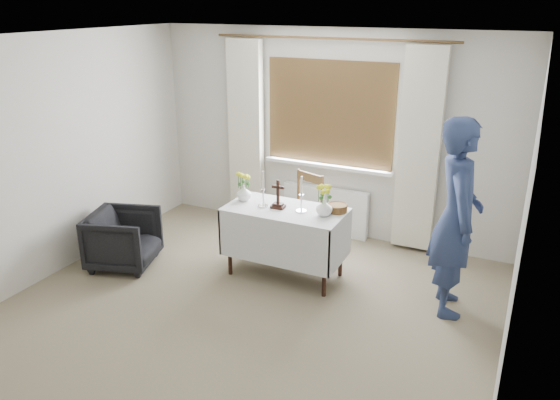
{
  "coord_description": "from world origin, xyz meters",
  "views": [
    {
      "loc": [
        2.24,
        -3.58,
        2.8
      ],
      "look_at": [
        0.06,
        0.97,
        0.93
      ],
      "focal_mm": 35.0,
      "sensor_mm": 36.0,
      "label": 1
    }
  ],
  "objects_px": {
    "wooden_chair": "(299,215)",
    "flower_vase_left": "(244,193)",
    "wooden_cross": "(278,194)",
    "flower_vase_right": "(324,207)",
    "altar_table": "(285,242)",
    "person": "(456,218)",
    "armchair": "(124,239)"
  },
  "relations": [
    {
      "from": "altar_table",
      "to": "armchair",
      "type": "relative_size",
      "value": 1.79
    },
    {
      "from": "wooden_chair",
      "to": "flower_vase_left",
      "type": "height_order",
      "value": "wooden_chair"
    },
    {
      "from": "wooden_chair",
      "to": "altar_table",
      "type": "bearing_deg",
      "value": -60.1
    },
    {
      "from": "flower_vase_left",
      "to": "armchair",
      "type": "bearing_deg",
      "value": -153.43
    },
    {
      "from": "altar_table",
      "to": "wooden_chair",
      "type": "relative_size",
      "value": 1.33
    },
    {
      "from": "wooden_chair",
      "to": "wooden_cross",
      "type": "distance_m",
      "value": 0.75
    },
    {
      "from": "wooden_chair",
      "to": "person",
      "type": "distance_m",
      "value": 1.91
    },
    {
      "from": "person",
      "to": "wooden_chair",
      "type": "bearing_deg",
      "value": 57.67
    },
    {
      "from": "person",
      "to": "wooden_cross",
      "type": "distance_m",
      "value": 1.76
    },
    {
      "from": "armchair",
      "to": "flower_vase_left",
      "type": "distance_m",
      "value": 1.44
    },
    {
      "from": "flower_vase_right",
      "to": "wooden_cross",
      "type": "bearing_deg",
      "value": -178.86
    },
    {
      "from": "wooden_chair",
      "to": "person",
      "type": "xyz_separation_m",
      "value": [
        1.78,
        -0.52,
        0.46
      ]
    },
    {
      "from": "altar_table",
      "to": "person",
      "type": "bearing_deg",
      "value": 2.47
    },
    {
      "from": "altar_table",
      "to": "flower_vase_right",
      "type": "height_order",
      "value": "flower_vase_right"
    },
    {
      "from": "flower_vase_left",
      "to": "flower_vase_right",
      "type": "height_order",
      "value": "flower_vase_right"
    },
    {
      "from": "flower_vase_right",
      "to": "person",
      "type": "bearing_deg",
      "value": 3.22
    },
    {
      "from": "wooden_chair",
      "to": "person",
      "type": "height_order",
      "value": "person"
    },
    {
      "from": "wooden_chair",
      "to": "flower_vase_right",
      "type": "xyz_separation_m",
      "value": [
        0.53,
        -0.59,
        0.38
      ]
    },
    {
      "from": "wooden_chair",
      "to": "flower_vase_left",
      "type": "distance_m",
      "value": 0.78
    },
    {
      "from": "wooden_cross",
      "to": "flower_vase_right",
      "type": "bearing_deg",
      "value": -2.02
    },
    {
      "from": "person",
      "to": "flower_vase_right",
      "type": "bearing_deg",
      "value": 77.1
    },
    {
      "from": "wooden_chair",
      "to": "wooden_cross",
      "type": "xyz_separation_m",
      "value": [
        0.02,
        -0.6,
        0.45
      ]
    },
    {
      "from": "wooden_cross",
      "to": "flower_vase_right",
      "type": "xyz_separation_m",
      "value": [
        0.5,
        0.01,
        -0.07
      ]
    },
    {
      "from": "altar_table",
      "to": "person",
      "type": "xyz_separation_m",
      "value": [
        1.68,
        0.07,
        0.55
      ]
    },
    {
      "from": "wooden_cross",
      "to": "flower_vase_right",
      "type": "distance_m",
      "value": 0.51
    },
    {
      "from": "wooden_cross",
      "to": "person",
      "type": "bearing_deg",
      "value": -0.53
    },
    {
      "from": "wooden_chair",
      "to": "flower_vase_left",
      "type": "bearing_deg",
      "value": -106.26
    },
    {
      "from": "altar_table",
      "to": "flower_vase_right",
      "type": "relative_size",
      "value": 7.15
    },
    {
      "from": "armchair",
      "to": "flower_vase_right",
      "type": "xyz_separation_m",
      "value": [
        2.13,
        0.56,
        0.53
      ]
    },
    {
      "from": "person",
      "to": "altar_table",
      "type": "bearing_deg",
      "value": 76.35
    },
    {
      "from": "altar_table",
      "to": "flower_vase_right",
      "type": "bearing_deg",
      "value": 0.25
    },
    {
      "from": "wooden_cross",
      "to": "altar_table",
      "type": "bearing_deg",
      "value": 2.7
    }
  ]
}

